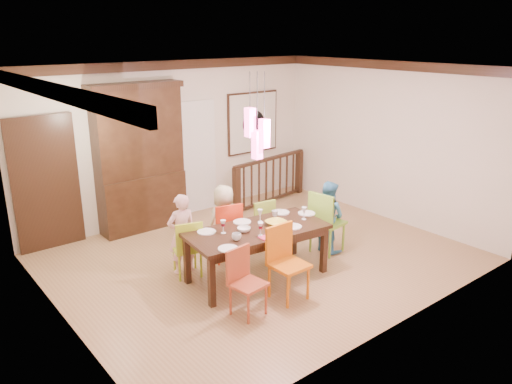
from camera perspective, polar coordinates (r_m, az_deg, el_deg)
floor at (r=7.91m, az=0.49°, el=-7.46°), size 6.00×6.00×0.00m
ceiling at (r=7.17m, az=0.55°, el=14.01°), size 6.00×6.00×0.00m
wall_back at (r=9.42m, az=-9.18°, el=5.80°), size 6.00×0.00×6.00m
wall_left at (r=6.06m, az=-22.09°, el=-2.06°), size 0.00×5.00×5.00m
wall_right at (r=9.53m, az=14.71°, el=5.58°), size 0.00×5.00×5.00m
crown_molding at (r=7.17m, az=0.55°, el=13.38°), size 6.00×5.00×0.16m
panel_door at (r=8.59m, az=-22.87°, el=0.67°), size 1.04×0.07×2.24m
white_doorway at (r=9.65m, az=-7.15°, el=3.74°), size 0.97×0.05×2.22m
painting at (r=10.35m, az=-0.36°, el=7.93°), size 1.25×0.06×1.25m
pendant_cluster at (r=6.61m, az=0.13°, el=6.75°), size 0.27×0.21×1.14m
dining_table at (r=7.03m, az=0.13°, el=-4.89°), size 2.09×1.13×0.75m
chair_far_left at (r=7.24m, az=-7.92°, el=-5.84°), size 0.48×0.48×0.86m
chair_far_mid at (r=7.66m, az=-3.56°, el=-3.94°), size 0.52×0.52×0.94m
chair_far_right at (r=8.05m, az=0.36°, el=-3.19°), size 0.44×0.44×0.86m
chair_near_left at (r=6.20m, az=-0.91°, el=-9.90°), size 0.44×0.44×0.86m
chair_near_mid at (r=6.54m, az=3.81°, el=-7.67°), size 0.45×0.45×0.99m
chair_end_right at (r=7.97m, az=8.22°, el=-2.89°), size 0.52×0.52×1.02m
china_hutch at (r=8.90m, az=-13.17°, el=3.81°), size 1.64×0.46×2.58m
balustrade at (r=10.24m, az=1.59°, el=1.49°), size 2.03×0.34×0.96m
person_far_left at (r=7.29m, az=-8.48°, el=-4.75°), size 0.46×0.33×1.20m
person_far_mid at (r=7.76m, az=-3.65°, el=-3.35°), size 0.58×0.39×1.16m
person_end_right at (r=8.04m, az=8.22°, el=-2.74°), size 0.50×0.61×1.16m
serving_bowl at (r=7.10m, az=2.31°, el=-3.59°), size 0.30×0.30×0.07m
small_bowl at (r=6.89m, az=-1.39°, el=-4.31°), size 0.19×0.19×0.06m
cup_left at (r=6.61m, az=-2.24°, el=-5.14°), size 0.14×0.14×0.10m
cup_right at (r=7.44m, az=2.18°, el=-2.47°), size 0.11×0.11×0.09m
plate_far_left at (r=6.91m, az=-5.68°, el=-4.53°), size 0.26×0.26×0.01m
plate_far_mid at (r=7.23m, az=-1.60°, el=-3.43°), size 0.26×0.26×0.01m
plate_far_right at (r=7.61m, az=2.87°, el=-2.33°), size 0.26×0.26×0.01m
plate_near_left at (r=6.37m, az=-3.21°, el=-6.47°), size 0.26×0.26×0.01m
plate_near_mid at (r=7.07m, az=4.21°, el=-3.96°), size 0.26×0.26×0.01m
plate_end_right at (r=7.60m, az=5.80°, el=-2.43°), size 0.26×0.26×0.01m
wine_glass_a at (r=6.83m, az=-3.77°, el=-3.98°), size 0.08×0.08×0.19m
wine_glass_b at (r=7.21m, az=0.48°, el=-2.72°), size 0.08×0.08×0.19m
wine_glass_c at (r=6.73m, az=0.52°, el=-4.28°), size 0.08×0.08×0.19m
wine_glass_d at (r=7.34m, az=5.51°, el=-2.43°), size 0.08×0.08×0.19m
napkin at (r=6.70m, az=1.16°, el=-5.19°), size 0.18×0.14×0.01m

